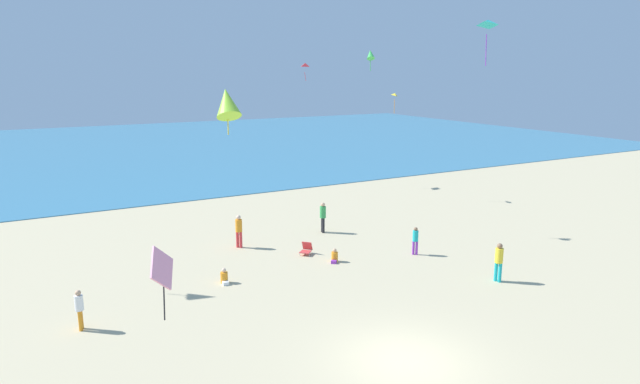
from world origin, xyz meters
The scene contains 16 objects.
ground_plane centered at (0.00, 10.00, 0.00)m, with size 120.00×120.00×0.00m, color #C6B58C.
ocean_water centered at (0.00, 54.60, 0.03)m, with size 120.00×60.00×0.05m, color teal.
beach_chair_mid_beach centered at (2.01, 10.63, 0.27)m, with size 0.82×0.81×0.62m.
person_0 centered at (2.67, 8.98, 0.24)m, with size 0.54×0.58×0.66m.
person_1 centered at (4.56, 13.52, 1.00)m, with size 0.41×0.41×1.73m.
person_2 centered at (-8.68, 7.22, 0.85)m, with size 0.37×0.37×1.48m.
person_3 centered at (6.70, 7.97, 0.81)m, with size 0.40×0.40×1.41m.
person_4 centered at (7.59, 3.43, 0.99)m, with size 0.40×0.40×1.72m.
person_5 centered at (-2.82, 8.95, 0.24)m, with size 0.34×0.55×0.66m.
person_6 centered at (-0.53, 13.23, 0.99)m, with size 0.48×0.48×1.72m.
kite_green centered at (7.18, 12.94, 9.78)m, with size 0.64×0.75×1.22m.
kite_yellow centered at (13.22, 18.80, 7.30)m, with size 0.54×0.62×1.43m.
kite_red centered at (10.00, 26.10, 9.37)m, with size 1.00×0.92×1.37m.
kite_pink centered at (-7.63, -1.63, 4.96)m, with size 0.65×0.80×1.62m.
kite_lime centered at (-4.69, 2.46, 8.04)m, with size 0.81×1.08×1.44m.
kite_teal centered at (5.33, 2.68, 10.58)m, with size 0.68×0.74×1.69m.
Camera 1 is at (-9.89, -12.39, 8.89)m, focal length 30.73 mm.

